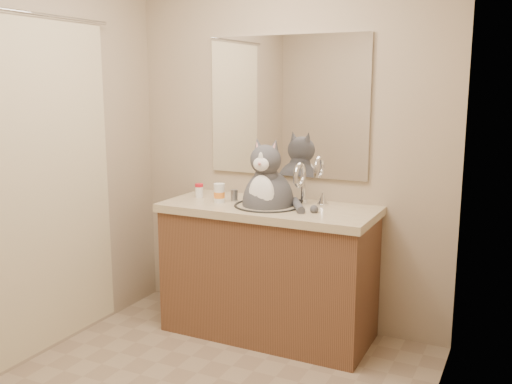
# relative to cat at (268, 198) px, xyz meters

# --- Properties ---
(room) EXTENTS (2.22, 2.52, 2.42)m
(room) POSITION_rel_cat_xyz_m (0.01, -0.96, 0.31)
(room) COLOR gray
(room) RESTS_ON ground
(vanity) EXTENTS (1.34, 0.59, 1.12)m
(vanity) POSITION_rel_cat_xyz_m (0.01, -0.00, -0.45)
(vanity) COLOR brown
(vanity) RESTS_ON ground
(mirror) EXTENTS (1.10, 0.02, 0.90)m
(mirror) POSITION_rel_cat_xyz_m (0.01, 0.27, 0.56)
(mirror) COLOR white
(mirror) RESTS_ON room
(shower_curtain) EXTENTS (0.02, 1.30, 1.93)m
(shower_curtain) POSITION_rel_cat_xyz_m (-1.04, -0.86, 0.14)
(shower_curtain) COLOR beige
(shower_curtain) RESTS_ON ground
(cat) EXTENTS (0.47, 0.37, 0.64)m
(cat) POSITION_rel_cat_xyz_m (0.00, 0.00, 0.00)
(cat) COLOR #4B4B50
(cat) RESTS_ON vanity
(pill_bottle_redcap) EXTENTS (0.06, 0.06, 0.09)m
(pill_bottle_redcap) POSITION_rel_cat_xyz_m (-0.51, 0.02, 0.00)
(pill_bottle_redcap) COLOR white
(pill_bottle_redcap) RESTS_ON vanity
(pill_bottle_orange) EXTENTS (0.09, 0.09, 0.12)m
(pill_bottle_orange) POSITION_rel_cat_xyz_m (-0.31, -0.06, 0.01)
(pill_bottle_orange) COLOR white
(pill_bottle_orange) RESTS_ON vanity
(grey_canister) EXTENTS (0.06, 0.06, 0.07)m
(grey_canister) POSITION_rel_cat_xyz_m (-0.25, 0.03, -0.01)
(grey_canister) COLOR slate
(grey_canister) RESTS_ON vanity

